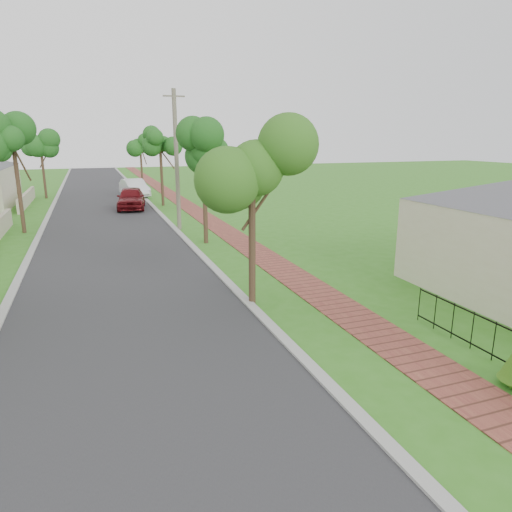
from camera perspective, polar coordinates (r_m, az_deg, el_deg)
ground at (r=8.89m, az=10.56°, el=-21.45°), size 160.00×160.00×0.00m
road at (r=26.63m, az=-17.80°, el=2.64°), size 7.00×120.00×0.02m
kerb_right at (r=27.00m, az=-10.05°, el=3.28°), size 0.30×120.00×0.10m
kerb_left at (r=26.77m, az=-25.61°, el=1.96°), size 0.30×120.00×0.10m
sidewalk at (r=27.55m, az=-4.72°, el=3.68°), size 1.50×120.00×0.03m
street_trees at (r=32.97m, az=-18.78°, el=12.70°), size 10.70×37.65×5.89m
parked_car_red at (r=35.47m, az=-15.35°, el=6.98°), size 2.55×4.99×1.63m
parked_car_white at (r=42.75m, az=-14.96°, el=8.19°), size 2.44×4.99×1.57m
near_tree at (r=13.94m, az=-0.51°, el=10.51°), size 2.06×2.06×5.28m
utility_pole at (r=26.56m, az=-9.89°, el=11.69°), size 1.20×0.24×7.78m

